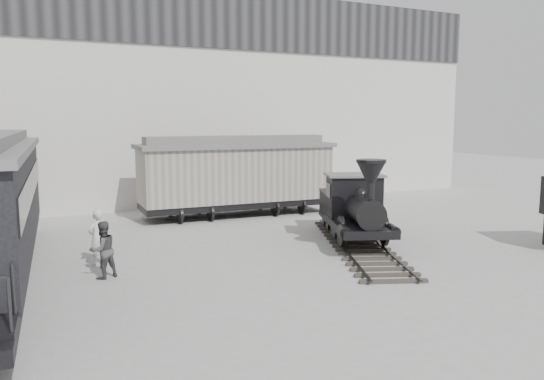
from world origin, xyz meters
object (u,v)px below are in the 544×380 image
boxcar (236,174)px  visitor_b (103,250)px  visitor_a (97,238)px  locomotive (355,212)px

boxcar → visitor_b: boxcar is taller
visitor_a → boxcar: bearing=-177.0°
locomotive → boxcar: bearing=126.5°
locomotive → visitor_b: locomotive is taller
locomotive → visitor_b: 8.90m
locomotive → boxcar: 7.26m
visitor_a → visitor_b: 1.47m
locomotive → visitor_a: (-8.83, 0.92, -0.28)m
locomotive → visitor_a: locomotive is taller
locomotive → visitor_a: bearing=-163.9°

